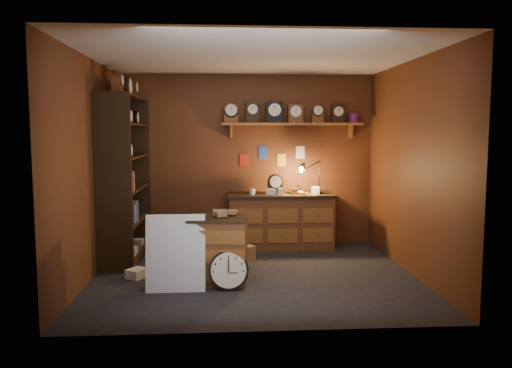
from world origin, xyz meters
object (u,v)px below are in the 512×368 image
object	(u,v)px
workbench	(281,217)
low_cabinet	(219,247)
shelving_unit	(123,171)
big_round_clock	(229,270)

from	to	relation	value
workbench	low_cabinet	distance (m)	1.99
shelving_unit	workbench	bearing A→B (deg)	12.14
shelving_unit	low_cabinet	xyz separation A→B (m)	(1.36, -1.25, -0.82)
low_cabinet	big_round_clock	bearing A→B (deg)	-64.27
low_cabinet	shelving_unit	bearing A→B (deg)	143.03
workbench	big_round_clock	distance (m)	2.23
shelving_unit	big_round_clock	size ratio (longest dim) A/B	5.58
shelving_unit	big_round_clock	xyz separation A→B (m)	(1.47, -1.55, -1.03)
workbench	low_cabinet	size ratio (longest dim) A/B	1.87
shelving_unit	low_cabinet	distance (m)	2.02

